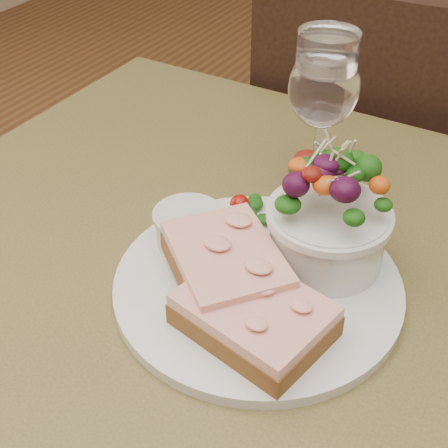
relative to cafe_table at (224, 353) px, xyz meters
The scene contains 9 objects.
cafe_table is the anchor object (origin of this frame).
chair_far 0.72m from the cafe_table, 90.31° to the left, with size 0.45×0.45×0.90m.
dinner_plate 0.11m from the cafe_table, 18.22° to the left, with size 0.28×0.28×0.01m, color silver.
sandwich_front 0.15m from the cafe_table, 38.81° to the right, with size 0.14×0.11×0.03m.
sandwich_back 0.14m from the cafe_table, 47.74° to the right, with size 0.15×0.15×0.03m.
ramekin 0.15m from the cafe_table, 154.85° to the left, with size 0.07×0.07×0.04m.
salad_bowl 0.20m from the cafe_table, 43.21° to the left, with size 0.11×0.11×0.13m.
garnish 0.16m from the cafe_table, 104.31° to the left, with size 0.05×0.04×0.02m.
wine_glass 0.30m from the cafe_table, 87.67° to the left, with size 0.08×0.08×0.18m.
Camera 1 is at (0.22, -0.38, 1.17)m, focal length 50.00 mm.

